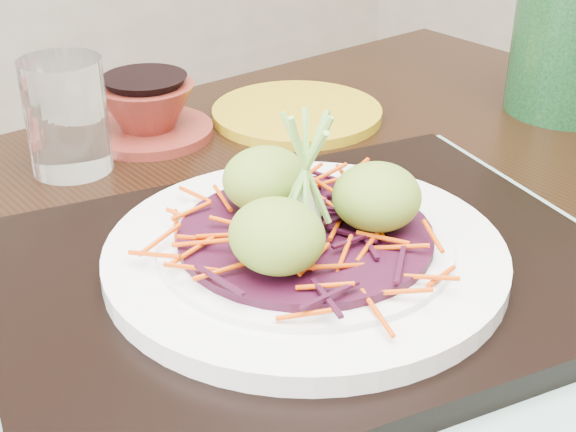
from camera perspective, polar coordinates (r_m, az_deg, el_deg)
dining_table at (r=0.66m, az=-1.47°, el=-13.27°), size 1.28×0.86×0.79m
placemat at (r=0.60m, az=1.20°, el=-5.25°), size 0.59×0.51×0.00m
serving_tray at (r=0.59m, az=1.21°, el=-4.25°), size 0.51×0.43×0.02m
white_plate at (r=0.58m, az=1.23°, el=-2.62°), size 0.29×0.29×0.02m
cabbage_bed at (r=0.57m, az=1.24°, el=-1.36°), size 0.18×0.18×0.01m
carrot_julienne at (r=0.57m, az=1.25°, el=-0.58°), size 0.22×0.22×0.01m
guacamole_scoops at (r=0.56m, az=1.32°, el=0.91°), size 0.16×0.14×0.05m
scallion_garnish at (r=0.55m, az=1.29°, el=2.99°), size 0.07×0.07×0.10m
water_glass at (r=0.79m, az=-15.47°, el=6.88°), size 0.09×0.09×0.11m
terracotta_bowl_set at (r=0.87m, az=-9.97°, el=7.22°), size 0.17×0.17×0.06m
yellow_plate at (r=0.91m, az=0.64°, el=7.33°), size 0.20×0.20×0.01m
green_jar at (r=0.96m, az=19.71°, el=11.56°), size 0.18×0.18×0.16m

